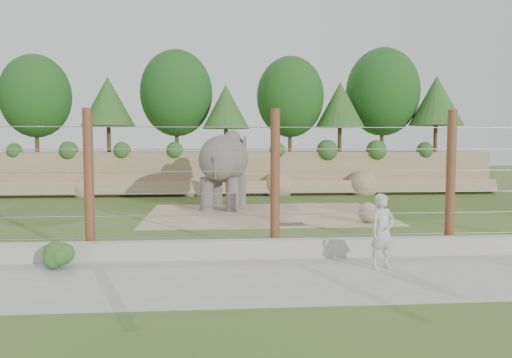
{
  "coord_description": "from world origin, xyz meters",
  "views": [
    {
      "loc": [
        -1.62,
        -18.06,
        3.1
      ],
      "look_at": [
        0.0,
        2.0,
        1.6
      ],
      "focal_mm": 35.0,
      "sensor_mm": 36.0,
      "label": 1
    }
  ],
  "objects": [
    {
      "name": "stone_ball",
      "position": [
        4.18,
        0.43,
        0.41
      ],
      "size": [
        0.78,
        0.78,
        0.78
      ],
      "primitive_type": "sphere",
      "color": "gray",
      "rests_on": "dirt_patch"
    },
    {
      "name": "ground",
      "position": [
        0.0,
        0.0,
        0.0
      ],
      "size": [
        90.0,
        90.0,
        0.0
      ],
      "primitive_type": "plane",
      "color": "#3D601F",
      "rests_on": "ground"
    },
    {
      "name": "retaining_wall",
      "position": [
        0.0,
        -5.0,
        0.25
      ],
      "size": [
        26.0,
        0.35,
        0.5
      ],
      "primitive_type": "cube",
      "color": "#9F9C94",
      "rests_on": "ground"
    },
    {
      "name": "barrier_fence",
      "position": [
        0.0,
        -4.5,
        2.0
      ],
      "size": [
        20.26,
        0.26,
        4.0
      ],
      "color": "#5E3217",
      "rests_on": "ground"
    },
    {
      "name": "walkway_shrub",
      "position": [
        -5.42,
        -5.8,
        0.32
      ],
      "size": [
        0.62,
        0.62,
        0.62
      ],
      "primitive_type": "sphere",
      "color": "#2C6024",
      "rests_on": "walkway"
    },
    {
      "name": "zookeeper",
      "position": [
        2.41,
        -6.36,
        0.93
      ],
      "size": [
        0.77,
        0.63,
        1.84
      ],
      "primitive_type": "imported",
      "rotation": [
        0.0,
        0.0,
        0.32
      ],
      "color": "#A6ABAF",
      "rests_on": "walkway"
    },
    {
      "name": "dirt_patch",
      "position": [
        0.5,
        3.0,
        0.01
      ],
      "size": [
        10.0,
        7.0,
        0.02
      ],
      "primitive_type": "cube",
      "color": "#957B5D",
      "rests_on": "ground"
    },
    {
      "name": "back_embankment",
      "position": [
        0.59,
        12.68,
        3.97
      ],
      "size": [
        30.0,
        5.52,
        8.77
      ],
      "color": "#8D7959",
      "rests_on": "ground"
    },
    {
      "name": "walkway",
      "position": [
        0.0,
        -7.0,
        0.01
      ],
      "size": [
        26.0,
        4.0,
        0.01
      ],
      "primitive_type": "cube",
      "color": "#9F9C94",
      "rests_on": "ground"
    },
    {
      "name": "elephant",
      "position": [
        -1.25,
        5.08,
        1.8
      ],
      "size": [
        2.86,
        4.75,
        3.59
      ],
      "primitive_type": null,
      "rotation": [
        0.0,
        0.0,
        -0.23
      ],
      "color": "#56514D",
      "rests_on": "ground"
    },
    {
      "name": "drain_grate",
      "position": [
        1.15,
        0.21,
        0.04
      ],
      "size": [
        1.0,
        0.6,
        0.03
      ],
      "primitive_type": "cube",
      "color": "#262628",
      "rests_on": "dirt_patch"
    }
  ]
}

